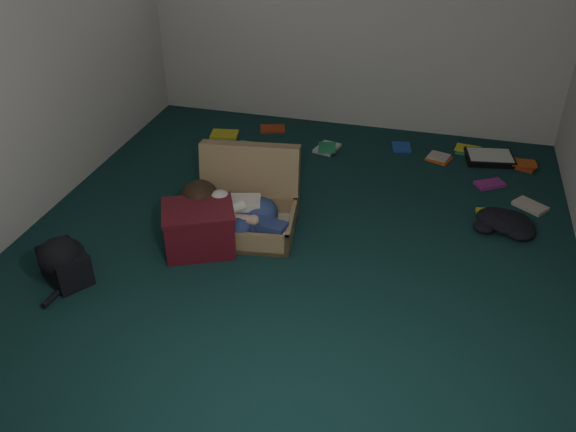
% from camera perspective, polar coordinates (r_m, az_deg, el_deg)
% --- Properties ---
extents(floor, '(4.50, 4.50, 0.00)m').
position_cam_1_polar(floor, '(4.43, 0.50, -2.82)').
color(floor, '#113230').
rests_on(floor, ground).
extents(wall_front, '(4.50, 0.00, 4.50)m').
position_cam_1_polar(wall_front, '(1.99, -15.91, -8.20)').
color(wall_front, silver).
rests_on(wall_front, ground).
extents(wall_left, '(0.00, 4.50, 4.50)m').
position_cam_1_polar(wall_left, '(4.72, -24.45, 14.17)').
color(wall_left, silver).
rests_on(wall_left, ground).
extents(suitcase, '(0.86, 0.84, 0.56)m').
position_cam_1_polar(suitcase, '(4.62, -3.97, 1.21)').
color(suitcase, '#9C7F56').
rests_on(suitcase, floor).
extents(person, '(0.85, 0.41, 0.35)m').
position_cam_1_polar(person, '(4.45, -5.12, 0.47)').
color(person, silver).
rests_on(person, suitcase).
extents(maroon_bin, '(0.61, 0.56, 0.34)m').
position_cam_1_polar(maroon_bin, '(4.36, -8.30, -1.18)').
color(maroon_bin, '#59121B').
rests_on(maroon_bin, floor).
extents(backpack, '(0.54, 0.51, 0.25)m').
position_cam_1_polar(backpack, '(4.31, -20.14, -4.26)').
color(backpack, black).
rests_on(backpack, floor).
extents(clothing_pile, '(0.44, 0.38, 0.13)m').
position_cam_1_polar(clothing_pile, '(4.90, 19.39, -0.25)').
color(clothing_pile, black).
rests_on(clothing_pile, floor).
extents(paper_tray, '(0.47, 0.38, 0.06)m').
position_cam_1_polar(paper_tray, '(5.88, 18.35, 5.22)').
color(paper_tray, black).
rests_on(paper_tray, floor).
extents(book_scatter, '(3.04, 1.41, 0.02)m').
position_cam_1_polar(book_scatter, '(5.66, 9.93, 5.13)').
color(book_scatter, yellow).
rests_on(book_scatter, floor).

